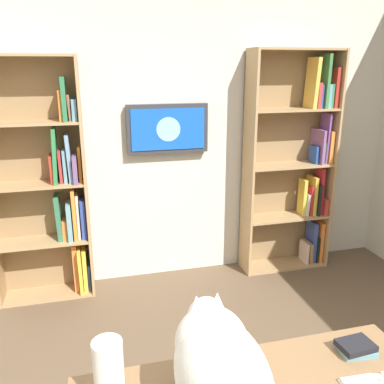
{
  "coord_description": "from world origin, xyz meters",
  "views": [
    {
      "loc": [
        0.7,
        1.36,
        1.92
      ],
      "look_at": [
        0.06,
        -1.14,
        1.13
      ],
      "focal_mm": 38.3,
      "sensor_mm": 36.0,
      "label": 1
    }
  ],
  "objects_px": {
    "paper_towel_roll": "(109,373)",
    "desk_book_stack": "(356,347)",
    "bookshelf_right": "(50,189)",
    "bookshelf_left": "(298,164)",
    "cat": "(218,365)",
    "wall_mounted_tv": "(168,129)"
  },
  "relations": [
    {
      "from": "paper_towel_roll",
      "to": "desk_book_stack",
      "type": "xyz_separation_m",
      "value": [
        -1.05,
        -0.02,
        -0.11
      ]
    },
    {
      "from": "bookshelf_right",
      "to": "desk_book_stack",
      "type": "relative_size",
      "value": 12.33
    },
    {
      "from": "bookshelf_left",
      "to": "desk_book_stack",
      "type": "relative_size",
      "value": 12.71
    },
    {
      "from": "bookshelf_right",
      "to": "cat",
      "type": "height_order",
      "value": "bookshelf_right"
    },
    {
      "from": "wall_mounted_tv",
      "to": "desk_book_stack",
      "type": "bearing_deg",
      "value": 99.64
    },
    {
      "from": "cat",
      "to": "paper_towel_roll",
      "type": "height_order",
      "value": "cat"
    },
    {
      "from": "paper_towel_roll",
      "to": "wall_mounted_tv",
      "type": "bearing_deg",
      "value": -106.62
    },
    {
      "from": "cat",
      "to": "bookshelf_left",
      "type": "bearing_deg",
      "value": -123.81
    },
    {
      "from": "wall_mounted_tv",
      "to": "cat",
      "type": "bearing_deg",
      "value": 82.84
    },
    {
      "from": "wall_mounted_tv",
      "to": "paper_towel_roll",
      "type": "distance_m",
      "value": 2.41
    },
    {
      "from": "wall_mounted_tv",
      "to": "paper_towel_roll",
      "type": "height_order",
      "value": "wall_mounted_tv"
    },
    {
      "from": "wall_mounted_tv",
      "to": "paper_towel_roll",
      "type": "bearing_deg",
      "value": 73.38
    },
    {
      "from": "bookshelf_left",
      "to": "paper_towel_roll",
      "type": "relative_size",
      "value": 7.91
    },
    {
      "from": "bookshelf_left",
      "to": "bookshelf_right",
      "type": "relative_size",
      "value": 1.03
    },
    {
      "from": "bookshelf_right",
      "to": "desk_book_stack",
      "type": "xyz_separation_m",
      "value": [
        -1.39,
        2.15,
        -0.2
      ]
    },
    {
      "from": "cat",
      "to": "desk_book_stack",
      "type": "bearing_deg",
      "value": -167.77
    },
    {
      "from": "bookshelf_left",
      "to": "cat",
      "type": "bearing_deg",
      "value": 56.19
    },
    {
      "from": "bookshelf_left",
      "to": "paper_towel_roll",
      "type": "height_order",
      "value": "bookshelf_left"
    },
    {
      "from": "bookshelf_right",
      "to": "paper_towel_roll",
      "type": "height_order",
      "value": "bookshelf_right"
    },
    {
      "from": "wall_mounted_tv",
      "to": "paper_towel_roll",
      "type": "relative_size",
      "value": 2.71
    },
    {
      "from": "cat",
      "to": "paper_towel_roll",
      "type": "distance_m",
      "value": 0.4
    },
    {
      "from": "bookshelf_left",
      "to": "paper_towel_roll",
      "type": "distance_m",
      "value": 2.89
    }
  ]
}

